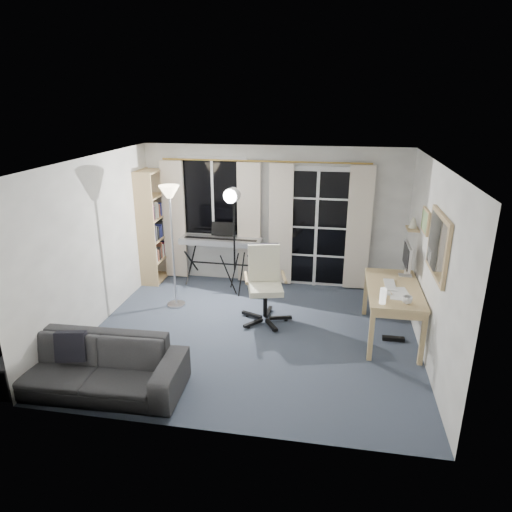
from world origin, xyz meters
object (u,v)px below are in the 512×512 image
Objects in this scene: keyboard_piano at (221,242)px; studio_light at (232,208)px; torchiere_lamp at (170,211)px; mug at (407,299)px; office_chair at (264,277)px; bookshelf at (154,228)px; monitor at (407,257)px; sofa at (92,358)px; desk at (393,293)px.

keyboard_piano is 0.84m from studio_light.
mug is at bearing -15.86° from torchiere_lamp.
office_chair is at bearing -37.18° from studio_light.
bookshelf is 4.59m from mug.
studio_light reaches higher than monitor.
office_chair is at bearing 157.79° from mug.
bookshelf reaches higher than keyboard_piano.
bookshelf is 0.97× the size of sofa.
torchiere_lamp reaches higher than mug.
keyboard_piano is at bearing -5.83° from bookshelf.
mug reaches higher than sofa.
bookshelf reaches higher than desk.
studio_light is 15.12× the size of mug.
studio_light is at bearing 69.49° from sofa.
keyboard_piano is 3.10m from monitor.
bookshelf is 2.57m from office_chair.
office_chair reaches higher than desk.
desk is at bearing 26.19° from sofa.
studio_light is 3.44× the size of monitor.
keyboard_piano reaches higher than sofa.
monitor is (2.94, -0.98, 0.24)m from keyboard_piano.
torchiere_lamp is at bearing 158.76° from office_chair.
desk is at bearing -23.01° from office_chair.
sofa is at bearing -151.99° from desk.
monitor is (0.20, 0.45, 0.37)m from desk.
studio_light is 1.33× the size of desk.
torchiere_lamp reaches higher than studio_light.
torchiere_lamp is 3.40m from desk.
monitor is at bearing -0.02° from torchiere_lamp.
monitor is 0.98m from mug.
office_chair is at bearing 50.45° from sofa.
sofa is (-0.97, -2.88, -1.08)m from studio_light.
studio_light is at bearing 37.07° from torchiere_lamp.
studio_light is at bearing 167.00° from monitor.
desk is (3.25, -0.45, -0.90)m from torchiere_lamp.
studio_light is 1.65× the size of office_chair.
studio_light is 2.75m from monitor.
bookshelf is 4.31m from desk.
torchiere_lamp is 0.94× the size of sofa.
desk is (1.80, -0.27, -0.01)m from office_chair.
sofa is at bearing -159.46° from mug.
bookshelf is 1.72m from studio_light.
monitor reaches higher than desk.
keyboard_piano is 1.28× the size of office_chair.
office_chair is at bearing 171.31° from desk.
monitor reaches higher than office_chair.
keyboard_piano is 0.78× the size of studio_light.
bookshelf is 3.72× the size of monitor.
torchiere_lamp is 2.55m from sofa.
keyboard_piano is at bearing 142.18° from studio_light.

